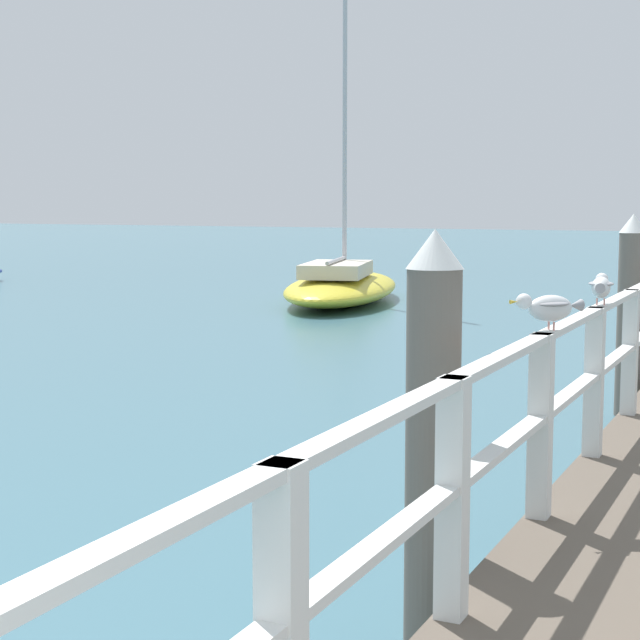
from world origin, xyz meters
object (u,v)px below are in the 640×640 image
(dock_piling_far, at_px, (630,315))
(seagull_foreground, at_px, (549,307))
(seagull_background, at_px, (601,286))
(boat_1, at_px, (342,285))
(dock_piling_near, at_px, (433,438))

(dock_piling_far, relative_size, seagull_foreground, 5.62)
(seagull_background, distance_m, boat_1, 16.18)
(dock_piling_near, xyz_separation_m, dock_piling_far, (0.00, 6.37, 0.00))
(dock_piling_near, bearing_deg, boat_1, 115.43)
(dock_piling_near, relative_size, boat_1, 0.25)
(seagull_foreground, bearing_deg, dock_piling_near, 109.96)
(dock_piling_far, distance_m, boat_1, 12.70)
(seagull_background, bearing_deg, boat_1, 111.65)
(seagull_background, bearing_deg, seagull_foreground, -98.94)
(dock_piling_near, height_order, seagull_background, dock_piling_near)
(dock_piling_near, distance_m, seagull_background, 2.58)
(dock_piling_near, distance_m, dock_piling_far, 6.37)
(dock_piling_far, relative_size, seagull_background, 4.50)
(dock_piling_far, bearing_deg, dock_piling_near, -90.00)
(boat_1, bearing_deg, dock_piling_far, -67.04)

